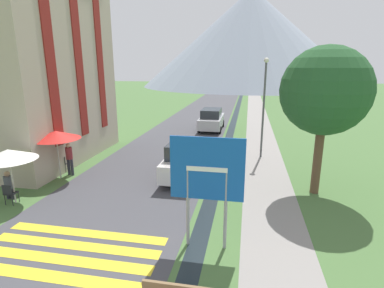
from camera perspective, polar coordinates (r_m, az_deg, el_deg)
name	(u,v)px	position (r m, az deg, el deg)	size (l,w,h in m)	color
ground_plane	(215,135)	(24.05, 4.32, 1.77)	(160.00, 160.00, 0.00)	#476B38
road	(203,114)	(34.11, 2.02, 5.64)	(6.40, 60.00, 0.01)	#424247
footpath	(257,116)	(33.75, 12.35, 5.22)	(2.20, 60.00, 0.01)	gray
drainage_channel	(235,115)	(33.76, 8.27, 5.40)	(0.60, 60.00, 0.00)	black
crosswalk_marking	(69,252)	(10.12, -22.43, -18.48)	(5.44, 2.54, 0.01)	yellow
mountain_distant	(250,39)	(85.62, 11.02, 19.11)	(56.93, 56.93, 24.70)	gray
hotel_building	(30,42)	(19.44, -28.54, 16.68)	(6.14, 9.26, 12.33)	tan
road_sign	(207,177)	(8.68, 2.85, -6.28)	(2.16, 0.11, 3.44)	gray
parked_car_near	(185,158)	(14.83, -1.27, -2.77)	(1.73, 4.48, 1.82)	silver
parked_car_far	(211,119)	(25.79, 3.73, 4.72)	(1.92, 4.55, 1.82)	#B2B2B7
cafe_chair_far_left	(59,163)	(16.88, -23.94, -3.30)	(0.40, 0.40, 0.85)	#232328
cafe_chair_nearest	(9,192)	(13.97, -31.45, -7.88)	(0.40, 0.40, 0.85)	#232328
cafe_chair_far_right	(63,162)	(16.88, -23.35, -3.24)	(0.40, 0.40, 0.85)	#232328
cafe_umbrella_front_white	(8,155)	(13.63, -31.61, -1.74)	(2.11, 2.11, 2.23)	#B7B2A8
cafe_umbrella_middle_red	(56,135)	(15.56, -24.49, 1.57)	(2.25, 2.25, 2.38)	#B7B2A8
person_seated_near	(8,184)	(14.51, -31.58, -6.45)	(0.32, 0.32, 1.21)	#282833
person_seated_far	(36,170)	(15.57, -27.57, -4.47)	(0.32, 0.32, 1.26)	#282833
person_standing_terrace	(69,157)	(16.12, -22.33, -2.28)	(0.32, 0.32, 1.66)	#282833
streetlamp	(264,101)	(18.00, 13.55, 8.01)	(0.28, 0.28, 5.80)	#515156
tree_by_path	(325,91)	(13.28, 24.02, 9.15)	(3.58, 3.58, 6.18)	brown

